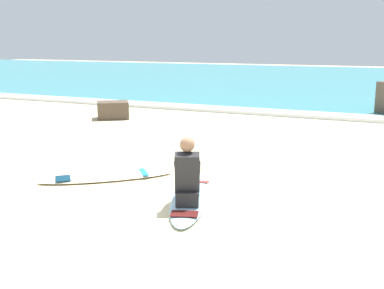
# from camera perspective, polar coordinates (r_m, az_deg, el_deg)

# --- Properties ---
(ground_plane) EXTENTS (80.00, 80.00, 0.00)m
(ground_plane) POSITION_cam_1_polar(r_m,az_deg,el_deg) (7.61, -7.21, -5.47)
(ground_plane) COLOR beige
(sea) EXTENTS (80.00, 28.00, 0.10)m
(sea) POSITION_cam_1_polar(r_m,az_deg,el_deg) (28.89, 16.57, 7.32)
(sea) COLOR teal
(sea) RESTS_ON ground
(breaking_foam) EXTENTS (80.00, 0.90, 0.11)m
(breaking_foam) POSITION_cam_1_polar(r_m,az_deg,el_deg) (15.50, 9.63, 3.77)
(breaking_foam) COLOR white
(breaking_foam) RESTS_ON ground
(surfboard_main) EXTENTS (1.29, 2.52, 0.08)m
(surfboard_main) POSITION_cam_1_polar(r_m,az_deg,el_deg) (7.14, -0.20, -6.28)
(surfboard_main) COLOR #9ED1E5
(surfboard_main) RESTS_ON ground
(surfer_seated) EXTENTS (0.58, 0.77, 0.95)m
(surfer_seated) POSITION_cam_1_polar(r_m,az_deg,el_deg) (6.72, -0.56, -3.91)
(surfer_seated) COLOR #232326
(surfer_seated) RESTS_ON surfboard_main
(surfboard_spare_near) EXTENTS (2.06, 1.88, 0.08)m
(surfboard_spare_near) POSITION_cam_1_polar(r_m,az_deg,el_deg) (8.29, -10.09, -3.82)
(surfboard_spare_near) COLOR #EFE5C6
(surfboard_spare_near) RESTS_ON ground
(shoreline_rock) EXTENTS (1.17, 1.13, 0.51)m
(shoreline_rock) POSITION_cam_1_polar(r_m,az_deg,el_deg) (14.62, -9.39, 4.07)
(shoreline_rock) COLOR brown
(shoreline_rock) RESTS_ON ground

